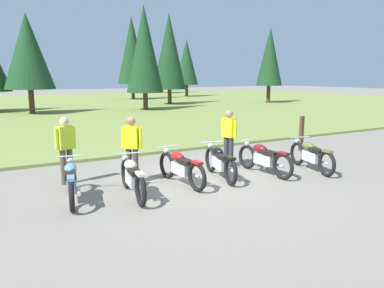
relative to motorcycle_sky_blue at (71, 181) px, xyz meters
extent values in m
plane|color=gray|center=(3.16, -0.25, -0.44)|extent=(140.00, 140.00, 0.00)
cube|color=olive|center=(3.16, 25.53, -0.39)|extent=(80.00, 44.00, 0.10)
cylinder|color=#47331E|center=(1.58, 19.63, 0.44)|extent=(0.36, 0.36, 1.76)
cone|color=#193D1E|center=(1.58, 19.63, 3.82)|extent=(3.27, 3.27, 4.99)
cylinder|color=#47331E|center=(9.48, 18.66, 0.27)|extent=(0.36, 0.36, 1.41)
cone|color=#193D1E|center=(9.48, 18.66, 4.15)|extent=(2.75, 2.75, 6.37)
cylinder|color=#47331E|center=(21.24, 33.57, 0.34)|extent=(0.36, 0.36, 1.56)
cone|color=#193D1E|center=(21.24, 33.57, 3.87)|extent=(2.84, 2.84, 5.51)
cylinder|color=#47331E|center=(13.63, 22.93, 0.29)|extent=(0.36, 0.36, 1.46)
cone|color=#193D1E|center=(13.63, 22.93, 4.34)|extent=(2.95, 2.95, 6.63)
cylinder|color=#47331E|center=(13.32, 31.36, 0.45)|extent=(0.36, 0.36, 1.77)
cone|color=#193D1E|center=(13.32, 31.36, 4.91)|extent=(3.21, 3.21, 7.15)
cylinder|color=#47331E|center=(24.11, 44.30, 0.08)|extent=(0.36, 0.36, 1.05)
cone|color=#193D1E|center=(24.11, 44.30, 3.95)|extent=(2.97, 2.97, 6.69)
cylinder|color=#47331E|center=(22.76, 20.03, 0.42)|extent=(0.36, 0.36, 1.73)
cone|color=#193D1E|center=(22.76, 20.03, 4.00)|extent=(2.45, 2.45, 5.43)
torus|color=black|center=(0.14, 0.67, -0.09)|extent=(0.24, 0.71, 0.70)
torus|color=black|center=(-0.15, -0.70, -0.09)|extent=(0.24, 0.71, 0.70)
cube|color=silver|center=(0.00, -0.01, -0.04)|extent=(0.33, 0.67, 0.28)
ellipsoid|color=#598CC6|center=(0.03, 0.16, 0.24)|extent=(0.35, 0.52, 0.22)
cube|color=black|center=(-0.05, -0.23, 0.18)|extent=(0.31, 0.51, 0.10)
cube|color=#598CC6|center=(-0.15, -0.70, 0.25)|extent=(0.20, 0.34, 0.06)
cylinder|color=silver|center=(0.12, 0.58, 0.42)|extent=(0.61, 0.16, 0.03)
sphere|color=silver|center=(0.14, 0.69, 0.29)|extent=(0.14, 0.14, 0.14)
cylinder|color=silver|center=(0.07, -0.33, -0.14)|extent=(0.18, 0.55, 0.07)
torus|color=black|center=(1.33, 0.32, -0.09)|extent=(0.19, 0.71, 0.70)
torus|color=black|center=(1.14, -1.07, -0.09)|extent=(0.19, 0.71, 0.70)
cube|color=silver|center=(1.24, -0.37, -0.04)|extent=(0.28, 0.66, 0.28)
ellipsoid|color=beige|center=(1.26, -0.19, 0.24)|extent=(0.32, 0.51, 0.22)
cube|color=black|center=(1.21, -0.59, 0.18)|extent=(0.28, 0.50, 0.10)
cube|color=beige|center=(1.14, -1.07, 0.25)|extent=(0.18, 0.34, 0.06)
cylinder|color=silver|center=(1.31, 0.22, 0.42)|extent=(0.62, 0.11, 0.03)
sphere|color=silver|center=(1.33, 0.34, 0.29)|extent=(0.14, 0.14, 0.14)
cylinder|color=silver|center=(1.33, -0.69, -0.14)|extent=(0.14, 0.55, 0.07)
torus|color=black|center=(2.56, 0.63, -0.09)|extent=(0.15, 0.71, 0.70)
torus|color=black|center=(2.65, -0.76, -0.09)|extent=(0.15, 0.71, 0.70)
cube|color=silver|center=(2.61, -0.07, -0.04)|extent=(0.24, 0.65, 0.28)
ellipsoid|color=#AD1919|center=(2.60, 0.11, 0.24)|extent=(0.29, 0.50, 0.22)
cube|color=black|center=(2.62, -0.28, 0.18)|extent=(0.25, 0.49, 0.10)
cube|color=#AD1919|center=(2.65, -0.76, 0.25)|extent=(0.16, 0.33, 0.06)
cylinder|color=silver|center=(2.57, 0.53, 0.42)|extent=(0.62, 0.07, 0.03)
sphere|color=silver|center=(2.56, 0.65, 0.29)|extent=(0.14, 0.14, 0.14)
cylinder|color=silver|center=(2.77, -0.36, -0.14)|extent=(0.11, 0.55, 0.07)
torus|color=black|center=(3.91, 0.63, -0.09)|extent=(0.24, 0.71, 0.70)
torus|color=black|center=(3.62, -0.74, -0.09)|extent=(0.24, 0.71, 0.70)
cube|color=silver|center=(3.76, -0.05, -0.04)|extent=(0.33, 0.67, 0.28)
ellipsoid|color=black|center=(3.80, 0.12, 0.24)|extent=(0.35, 0.52, 0.22)
cube|color=black|center=(3.72, -0.27, 0.18)|extent=(0.32, 0.52, 0.10)
cube|color=black|center=(3.62, -0.74, 0.25)|extent=(0.20, 0.34, 0.06)
cylinder|color=silver|center=(3.89, 0.53, 0.42)|extent=(0.61, 0.16, 0.03)
sphere|color=silver|center=(3.91, 0.65, 0.29)|extent=(0.14, 0.14, 0.14)
cylinder|color=silver|center=(3.84, -0.38, -0.14)|extent=(0.18, 0.55, 0.07)
torus|color=black|center=(5.02, 0.42, -0.09)|extent=(0.14, 0.70, 0.70)
torus|color=black|center=(5.09, -0.98, -0.09)|extent=(0.14, 0.70, 0.70)
cube|color=silver|center=(5.06, -0.28, -0.04)|extent=(0.23, 0.65, 0.28)
ellipsoid|color=maroon|center=(5.05, -0.10, 0.24)|extent=(0.28, 0.49, 0.22)
cube|color=black|center=(5.07, -0.50, 0.18)|extent=(0.24, 0.49, 0.10)
cube|color=maroon|center=(5.09, -0.98, 0.25)|extent=(0.16, 0.33, 0.06)
cylinder|color=silver|center=(5.03, 0.32, 0.42)|extent=(0.62, 0.06, 0.03)
sphere|color=silver|center=(5.02, 0.44, 0.29)|extent=(0.14, 0.14, 0.14)
cylinder|color=silver|center=(5.21, -0.57, -0.14)|extent=(0.10, 0.55, 0.07)
torus|color=black|center=(6.61, 0.04, -0.09)|extent=(0.25, 0.71, 0.70)
torus|color=black|center=(6.31, -1.32, -0.09)|extent=(0.25, 0.71, 0.70)
cube|color=silver|center=(6.46, -0.64, -0.04)|extent=(0.33, 0.67, 0.28)
ellipsoid|color=brown|center=(6.50, -0.46, 0.24)|extent=(0.36, 0.52, 0.22)
cube|color=black|center=(6.41, -0.85, 0.18)|extent=(0.32, 0.52, 0.10)
cube|color=brown|center=(6.31, -1.32, 0.25)|extent=(0.21, 0.34, 0.06)
cylinder|color=silver|center=(6.59, -0.05, 0.42)|extent=(0.61, 0.17, 0.03)
sphere|color=silver|center=(6.62, 0.06, 0.29)|extent=(0.14, 0.14, 0.14)
cylinder|color=silver|center=(6.53, -0.96, -0.14)|extent=(0.19, 0.55, 0.07)
cylinder|color=#2D2D38|center=(4.72, 0.81, 0.00)|extent=(0.14, 0.14, 0.88)
cylinder|color=#2D2D38|center=(4.67, 0.98, 0.00)|extent=(0.14, 0.14, 0.88)
cube|color=#D8EA19|center=(4.70, 0.89, 0.72)|extent=(0.31, 0.41, 0.56)
sphere|color=#9E7051|center=(4.70, 0.89, 1.12)|extent=(0.22, 0.22, 0.22)
cylinder|color=#D8EA19|center=(4.76, 0.67, 0.70)|extent=(0.09, 0.09, 0.52)
cylinder|color=#D8EA19|center=(4.64, 1.12, 0.70)|extent=(0.09, 0.09, 0.52)
cylinder|color=#4C4233|center=(1.56, 0.73, 0.00)|extent=(0.14, 0.14, 0.88)
cylinder|color=#4C4233|center=(1.69, 0.60, 0.00)|extent=(0.14, 0.14, 0.88)
cube|color=#D8EA19|center=(1.63, 0.67, 0.72)|extent=(0.41, 0.41, 0.56)
sphere|color=#9E7051|center=(1.63, 0.67, 1.12)|extent=(0.22, 0.22, 0.22)
cylinder|color=#D8EA19|center=(1.46, 0.83, 0.70)|extent=(0.09, 0.09, 0.52)
cylinder|color=#D8EA19|center=(1.79, 0.51, 0.70)|extent=(0.09, 0.09, 0.52)
cylinder|color=#4C4233|center=(0.10, 1.37, 0.00)|extent=(0.14, 0.14, 0.88)
cylinder|color=#4C4233|center=(0.28, 1.42, 0.00)|extent=(0.14, 0.14, 0.88)
cube|color=#C6E52D|center=(0.19, 1.40, 0.72)|extent=(0.41, 0.32, 0.56)
sphere|color=beige|center=(0.19, 1.40, 1.12)|extent=(0.22, 0.22, 0.22)
cylinder|color=#C6E52D|center=(-0.03, 1.33, 0.70)|extent=(0.09, 0.09, 0.52)
cylinder|color=#C6E52D|center=(0.41, 1.46, 0.70)|extent=(0.09, 0.09, 0.52)
cube|color=#47331E|center=(8.34, 1.60, 0.18)|extent=(0.12, 0.12, 1.24)
camera|label=1|loc=(-1.58, -7.99, 2.21)|focal=35.21mm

